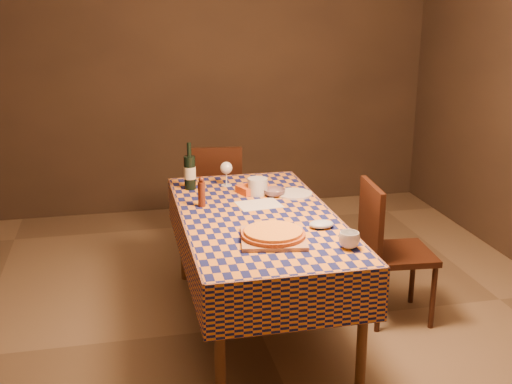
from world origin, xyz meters
TOP-DOWN VIEW (x-y plane):
  - room at (0.00, 0.00)m, footprint 5.00×5.10m
  - dining_table at (0.00, 0.00)m, footprint 0.94×1.84m
  - cutting_board at (-0.01, -0.43)m, footprint 0.41×0.41m
  - pizza at (-0.01, -0.43)m, footprint 0.40×0.40m
  - pepper_mill at (-0.31, 0.23)m, footprint 0.05×0.05m
  - bowl at (0.19, 0.35)m, footprint 0.18×0.18m
  - wine_glass at (-0.08, 0.65)m, footprint 0.09×0.09m
  - wine_bottle at (-0.34, 0.63)m, footprint 0.11×0.11m
  - deli_tub at (0.09, 0.40)m, footprint 0.15×0.15m
  - takeout_container at (0.07, 0.46)m, footprint 0.24×0.21m
  - white_plate at (0.33, 0.34)m, footprint 0.30×0.30m
  - tumbler at (0.36, -0.63)m, footprint 0.14×0.14m
  - flour_patch at (0.05, 0.18)m, footprint 0.30×0.24m
  - flour_bag at (0.31, -0.30)m, footprint 0.17×0.15m
  - chair_far at (-0.07, 1.27)m, footprint 0.47×0.48m
  - chair_right at (0.84, -0.06)m, footprint 0.46×0.45m

SIDE VIEW (x-z plane):
  - chair_far at x=-0.07m, z-range 0.06..0.99m
  - chair_right at x=0.84m, z-range 0.06..0.99m
  - dining_table at x=0.00m, z-range 0.31..1.08m
  - flour_patch at x=0.05m, z-range 0.77..0.77m
  - white_plate at x=0.33m, z-range 0.77..0.78m
  - cutting_board at x=-0.01m, z-range 0.77..0.79m
  - flour_bag at x=0.31m, z-range 0.77..0.81m
  - bowl at x=0.19m, z-range 0.77..0.82m
  - takeout_container at x=0.07m, z-range 0.77..0.82m
  - pizza at x=-0.01m, z-range 0.79..0.83m
  - tumbler at x=0.36m, z-range 0.77..0.86m
  - deli_tub at x=0.09m, z-range 0.77..0.88m
  - pepper_mill at x=-0.31m, z-range 0.76..0.96m
  - wine_glass at x=-0.08m, z-range 0.81..0.98m
  - wine_bottle at x=-0.34m, z-range 0.73..1.06m
  - room at x=0.00m, z-range 0.00..2.70m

